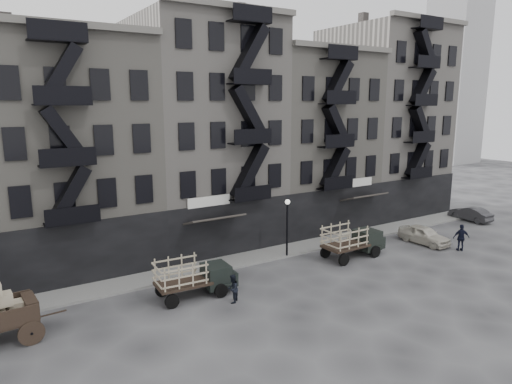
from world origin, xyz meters
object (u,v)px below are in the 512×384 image
stake_truck_east (353,238)px  car_far (470,214)px  car_east (424,235)px  pedestrian_mid (233,289)px  policeman (461,238)px  stake_truck_west (194,274)px

stake_truck_east → car_far: stake_truck_east is taller
stake_truck_east → car_east: size_ratio=1.20×
car_far → pedestrian_mid: bearing=9.4°
car_east → car_far: car_east is taller
pedestrian_mid → policeman: 18.98m
car_east → policeman: policeman is taller
stake_truck_west → stake_truck_east: bearing=3.7°
stake_truck_west → stake_truck_east: 12.50m
car_east → pedestrian_mid: 18.12m
car_far → policeman: size_ratio=1.96×
stake_truck_east → pedestrian_mid: stake_truck_east is taller
car_east → policeman: 2.78m
stake_truck_east → car_far: size_ratio=1.26×
stake_truck_west → car_far: size_ratio=1.20×
stake_truck_west → pedestrian_mid: (1.49, -1.88, -0.53)m
stake_truck_east → policeman: bearing=-23.3°
pedestrian_mid → car_east: bearing=140.7°
car_east → pedestrian_mid: (-18.07, -1.39, 0.10)m
stake_truck_west → car_far: bearing=6.6°
stake_truck_west → pedestrian_mid: stake_truck_west is taller
car_east → car_far: (9.66, 2.32, -0.06)m
stake_truck_east → policeman: size_ratio=2.47×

